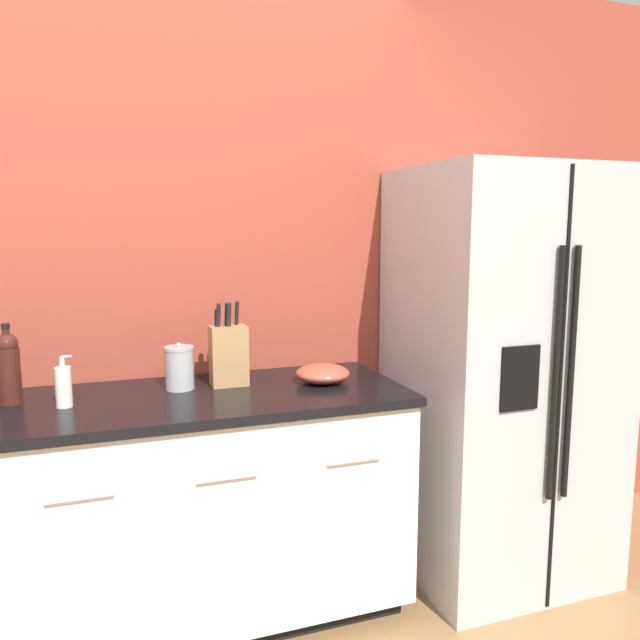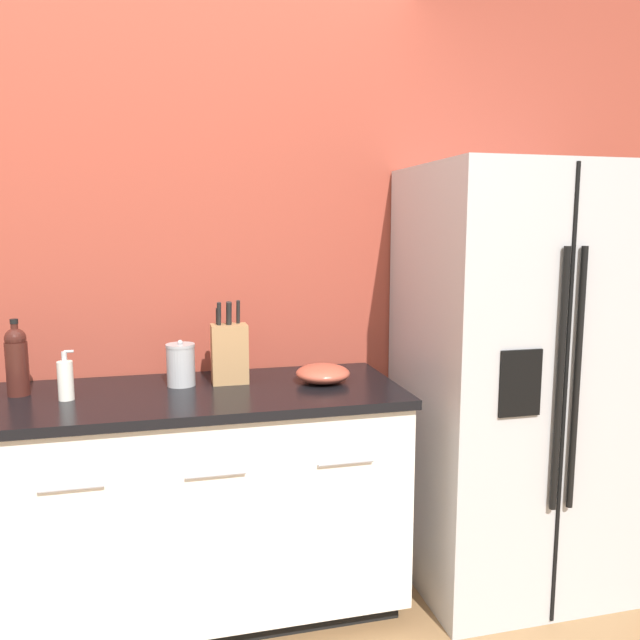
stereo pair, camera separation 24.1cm
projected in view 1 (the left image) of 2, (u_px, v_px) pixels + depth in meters
name	position (u px, v px, depth m)	size (l,w,h in m)	color
wall_back	(108.00, 280.00, 2.46)	(10.00, 0.05, 2.60)	#993D2D
counter_unit	(151.00, 514.00, 2.30)	(1.90, 0.64, 0.90)	black
refrigerator	(501.00, 376.00, 2.68)	(0.82, 0.75, 1.75)	#B2B2B5
knife_block	(229.00, 354.00, 2.40)	(0.14, 0.10, 0.33)	#A87A4C
wine_bottle	(8.00, 367.00, 2.14)	(0.08, 0.08, 0.28)	#3D1914
soap_dispenser	(64.00, 386.00, 2.11)	(0.06, 0.05, 0.18)	silver
steel_canister	(179.00, 368.00, 2.35)	(0.11, 0.11, 0.18)	#A3A3A5
mixing_bowl	(323.00, 373.00, 2.45)	(0.21, 0.21, 0.07)	#B24C38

